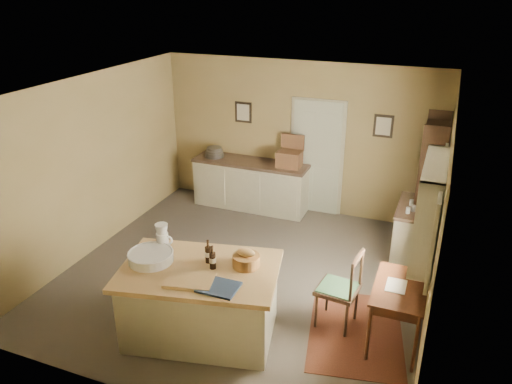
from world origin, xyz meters
TOP-DOWN VIEW (x-y plane):
  - ground at (0.00, 0.00)m, footprint 5.00×5.00m
  - wall_back at (0.00, 2.50)m, footprint 5.00×0.10m
  - wall_front at (0.00, -2.50)m, footprint 5.00×0.10m
  - wall_left at (-2.50, 0.00)m, footprint 0.10×5.00m
  - wall_right at (2.50, 0.00)m, footprint 0.10×5.00m
  - ceiling at (0.00, 0.00)m, footprint 5.00×5.00m
  - door at (0.35, 2.47)m, footprint 0.97×0.06m
  - framed_prints at (0.20, 2.48)m, footprint 2.82×0.02m
  - window at (2.42, -0.20)m, footprint 0.25×1.99m
  - work_island at (0.01, -1.37)m, footprint 2.01×1.53m
  - sideboard at (-0.79, 2.20)m, footprint 2.13×0.60m
  - rug at (1.75, -0.68)m, footprint 1.38×1.78m
  - writing_desk at (2.20, -0.68)m, footprint 0.58×0.95m
  - desk_chair at (1.48, -0.61)m, footprint 0.52×0.52m
  - right_cabinet at (2.20, 1.31)m, footprint 0.56×1.01m
  - shelving_unit at (2.35, 1.82)m, footprint 0.36×0.95m

SIDE VIEW (x-z plane):
  - ground at x=0.00m, z-range 0.00..0.00m
  - rug at x=1.75m, z-range 0.00..0.01m
  - right_cabinet at x=2.20m, z-range -0.04..0.95m
  - sideboard at x=-0.79m, z-range -0.11..1.07m
  - work_island at x=0.01m, z-range -0.12..1.08m
  - desk_chair at x=1.48m, z-range 0.00..1.00m
  - writing_desk at x=2.20m, z-range 0.26..1.08m
  - shelving_unit at x=2.35m, z-range 0.00..2.11m
  - door at x=0.35m, z-range 0.00..2.11m
  - wall_back at x=0.00m, z-range 0.00..2.70m
  - wall_front at x=0.00m, z-range 0.00..2.70m
  - wall_left at x=-2.50m, z-range 0.00..2.70m
  - wall_right at x=2.50m, z-range 0.00..2.70m
  - window at x=2.42m, z-range 0.99..2.11m
  - framed_prints at x=0.20m, z-range 1.53..1.91m
  - ceiling at x=0.00m, z-range 2.70..2.70m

